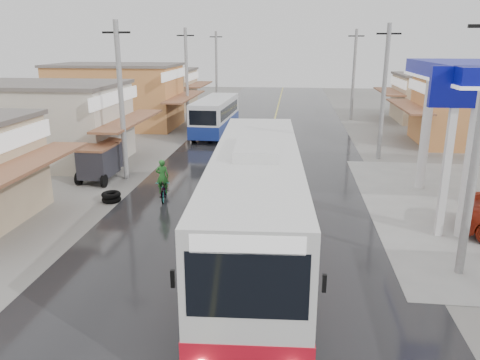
{
  "coord_description": "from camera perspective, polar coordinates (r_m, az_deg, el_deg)",
  "views": [
    {
      "loc": [
        1.64,
        -13.95,
        7.03
      ],
      "look_at": [
        -0.32,
        3.42,
        1.8
      ],
      "focal_mm": 35.0,
      "sensor_mm": 36.0,
      "label": 1
    }
  ],
  "objects": [
    {
      "name": "tyre_stack",
      "position": [
        21.99,
        -15.42,
        -1.99
      ],
      "size": [
        0.87,
        0.87,
        0.45
      ],
      "color": "black",
      "rests_on": "ground"
    },
    {
      "name": "centre_line",
      "position": [
        29.83,
        3.12,
        3.05
      ],
      "size": [
        0.15,
        90.0,
        0.01
      ],
      "primitive_type": "cube",
      "color": "#D8CC4C",
      "rests_on": "road"
    },
    {
      "name": "cyclist",
      "position": [
        21.61,
        -9.27,
        -0.77
      ],
      "size": [
        0.91,
        1.88,
        1.94
      ],
      "rotation": [
        0.0,
        0.0,
        0.16
      ],
      "color": "black",
      "rests_on": "ground"
    },
    {
      "name": "utility_poles_left",
      "position": [
        31.95,
        -9.43,
        3.72
      ],
      "size": [
        1.6,
        50.0,
        8.0
      ],
      "primitive_type": null,
      "color": "gray",
      "rests_on": "ground"
    },
    {
      "name": "coach_bus",
      "position": [
        15.11,
        1.97,
        -3.04
      ],
      "size": [
        3.5,
        12.98,
        4.02
      ],
      "rotation": [
        0.0,
        0.0,
        0.05
      ],
      "color": "silver",
      "rests_on": "road"
    },
    {
      "name": "tricycle_near",
      "position": [
        25.13,
        -16.9,
        2.21
      ],
      "size": [
        1.66,
        2.48,
        1.87
      ],
      "rotation": [
        0.0,
        0.0,
        -0.02
      ],
      "color": "#26262D",
      "rests_on": "ground"
    },
    {
      "name": "second_bus",
      "position": [
        36.25,
        -3.02,
        7.85
      ],
      "size": [
        2.64,
        8.43,
        2.77
      ],
      "rotation": [
        0.0,
        0.0,
        -0.05
      ],
      "color": "silver",
      "rests_on": "road"
    },
    {
      "name": "utility_poles_right",
      "position": [
        30.26,
        16.47,
        2.53
      ],
      "size": [
        1.6,
        36.0,
        8.0
      ],
      "primitive_type": null,
      "color": "gray",
      "rests_on": "ground"
    },
    {
      "name": "road",
      "position": [
        29.83,
        3.11,
        3.02
      ],
      "size": [
        12.0,
        90.0,
        0.02
      ],
      "primitive_type": "cube",
      "color": "black",
      "rests_on": "ground"
    },
    {
      "name": "ground",
      "position": [
        15.7,
        -0.25,
        -9.93
      ],
      "size": [
        120.0,
        120.0,
        0.0
      ],
      "primitive_type": "plane",
      "color": "slate",
      "rests_on": "ground"
    },
    {
      "name": "tricycle_far",
      "position": [
        26.45,
        -16.52,
        2.89
      ],
      "size": [
        2.31,
        2.8,
        1.83
      ],
      "rotation": [
        0.0,
        0.0,
        -0.41
      ],
      "color": "#26262D",
      "rests_on": "ground"
    },
    {
      "name": "shopfronts_left",
      "position": [
        35.84,
        -17.87,
        4.54
      ],
      "size": [
        11.0,
        44.0,
        5.2
      ],
      "primitive_type": null,
      "color": "tan",
      "rests_on": "ground"
    }
  ]
}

